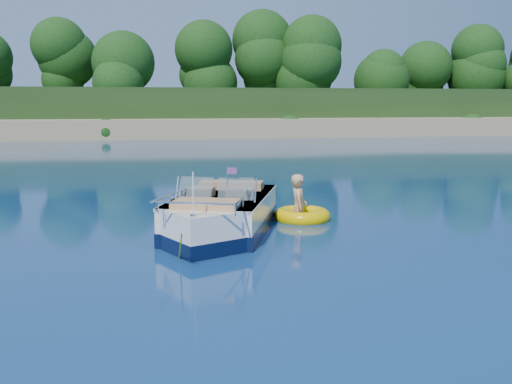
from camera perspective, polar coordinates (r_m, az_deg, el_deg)
The scene contains 6 objects.
ground at distance 10.89m, azimuth 12.26°, elevation -5.88°, with size 160.00×160.00×0.00m, color #0B244E.
shoreline at distance 73.58m, azimuth -7.70°, elevation 7.42°, with size 170.00×59.00×6.00m.
treeline at distance 50.93m, azimuth -6.25°, elevation 11.98°, with size 150.00×7.12×8.19m.
motorboat at distance 12.02m, azimuth -3.69°, elevation -2.62°, with size 3.01×5.09×1.77m.
tow_tube at distance 13.58m, azimuth 4.65°, elevation -2.38°, with size 1.43×1.43×0.35m.
boy at distance 13.65m, azimuth 4.24°, elevation -2.71°, with size 0.61×0.40×1.66m, color tan.
Camera 1 is at (-4.21, -9.66, 2.73)m, focal length 40.00 mm.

